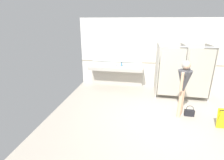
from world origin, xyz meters
TOP-DOWN VIEW (x-y plane):
  - ground_plane at (0.00, 0.00)m, footprint 6.79×6.66m
  - wall_back at (0.00, 3.09)m, footprint 6.79×0.12m
  - wall_back_tile_band at (0.00, 3.03)m, footprint 6.79×0.01m
  - vanity_counter at (-1.79, 2.82)m, footprint 2.32×0.56m
  - mirror_panel at (-1.79, 3.02)m, footprint 2.22×0.02m
  - bathroom_stalls at (0.81, 2.17)m, footprint 1.89×1.31m
  - person_standing at (0.54, 0.61)m, footprint 0.53×0.55m
  - handbag at (0.83, 0.65)m, footprint 0.29×0.11m
  - soap_dispenser at (-1.56, 2.90)m, footprint 0.07×0.07m
  - paper_cup at (-1.61, 2.62)m, footprint 0.07×0.07m
  - wet_floor_sign at (1.54, 0.13)m, footprint 0.28×0.19m
  - floor_drain_cover at (0.64, 0.70)m, footprint 0.14×0.14m

SIDE VIEW (x-z plane):
  - ground_plane at x=0.00m, z-range -0.10..0.00m
  - floor_drain_cover at x=0.64m, z-range 0.00..0.01m
  - handbag at x=0.83m, z-range -0.06..0.29m
  - wet_floor_sign at x=1.54m, z-range 0.01..0.56m
  - vanity_counter at x=-1.79m, z-range 0.15..1.16m
  - paper_cup at x=-1.61m, z-range 0.89..0.99m
  - soap_dispenser at x=-1.56m, z-range 0.88..1.06m
  - bathroom_stalls at x=0.81m, z-range 0.05..2.02m
  - wall_back_tile_band at x=0.00m, z-range 1.02..1.08m
  - person_standing at x=0.54m, z-range 0.24..1.95m
  - wall_back at x=0.00m, z-range 0.00..2.89m
  - mirror_panel at x=-1.79m, z-range 1.04..2.08m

